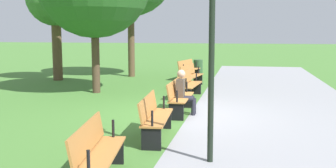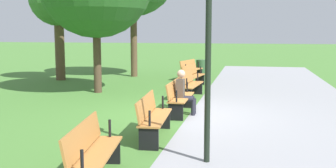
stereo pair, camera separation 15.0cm
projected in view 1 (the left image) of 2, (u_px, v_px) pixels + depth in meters
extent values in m
plane|color=#477A33|center=(181.00, 114.00, 10.65)|extent=(120.00, 120.00, 0.00)
cube|color=#939399|center=(282.00, 118.00, 10.15)|extent=(29.78, 4.83, 0.01)
cube|color=#B27538|center=(190.00, 70.00, 18.10)|extent=(1.84, 0.82, 0.04)
cube|color=#B27538|center=(186.00, 64.00, 18.14)|extent=(1.77, 0.49, 0.40)
cube|color=black|center=(196.00, 73.00, 18.89)|extent=(0.14, 0.38, 0.43)
cylinder|color=black|center=(196.00, 65.00, 18.83)|extent=(0.05, 0.05, 0.30)
cube|color=black|center=(183.00, 77.00, 17.37)|extent=(0.14, 0.38, 0.43)
cylinder|color=black|center=(183.00, 68.00, 17.31)|extent=(0.05, 0.05, 0.30)
cube|color=#B27538|center=(192.00, 76.00, 15.58)|extent=(1.84, 0.70, 0.04)
cube|color=#B27538|center=(188.00, 70.00, 15.61)|extent=(1.79, 0.37, 0.40)
cube|color=black|center=(198.00, 79.00, 16.39)|extent=(0.11, 0.38, 0.43)
cylinder|color=black|center=(198.00, 70.00, 16.33)|extent=(0.05, 0.05, 0.30)
cube|color=black|center=(186.00, 84.00, 14.83)|extent=(0.11, 0.38, 0.43)
cylinder|color=black|center=(187.00, 74.00, 14.77)|extent=(0.05, 0.05, 0.30)
cube|color=#B27538|center=(191.00, 85.00, 13.07)|extent=(1.82, 0.57, 0.04)
cube|color=#B27538|center=(185.00, 77.00, 13.09)|extent=(1.79, 0.24, 0.40)
cube|color=black|center=(196.00, 88.00, 13.90)|extent=(0.09, 0.38, 0.43)
cylinder|color=black|center=(196.00, 77.00, 13.85)|extent=(0.05, 0.05, 0.30)
cube|color=black|center=(185.00, 95.00, 12.31)|extent=(0.09, 0.38, 0.43)
cylinder|color=black|center=(186.00, 83.00, 12.25)|extent=(0.05, 0.05, 0.30)
cube|color=#B27538|center=(182.00, 97.00, 10.59)|extent=(1.79, 0.44, 0.04)
cube|color=#B27538|center=(174.00, 88.00, 10.59)|extent=(1.79, 0.10, 0.40)
cube|color=black|center=(186.00, 100.00, 11.43)|extent=(0.06, 0.37, 0.43)
cylinder|color=black|center=(187.00, 87.00, 11.38)|extent=(0.04, 0.04, 0.30)
cube|color=black|center=(176.00, 112.00, 9.81)|extent=(0.06, 0.37, 0.43)
cylinder|color=black|center=(177.00, 96.00, 9.75)|extent=(0.04, 0.04, 0.30)
cube|color=#B27538|center=(158.00, 117.00, 8.14)|extent=(1.82, 0.57, 0.04)
cube|color=#B27538|center=(148.00, 106.00, 8.13)|extent=(1.79, 0.24, 0.40)
cube|color=black|center=(163.00, 119.00, 8.99)|extent=(0.09, 0.38, 0.43)
cylinder|color=black|center=(164.00, 102.00, 8.94)|extent=(0.05, 0.05, 0.30)
cube|color=black|center=(151.00, 139.00, 7.35)|extent=(0.09, 0.38, 0.43)
cylinder|color=black|center=(152.00, 119.00, 7.29)|extent=(0.05, 0.05, 0.30)
cube|color=#B27538|center=(101.00, 154.00, 5.74)|extent=(1.84, 0.70, 0.04)
cube|color=#B27538|center=(87.00, 137.00, 5.72)|extent=(1.79, 0.37, 0.40)
cube|color=black|center=(112.00, 152.00, 6.60)|extent=(0.11, 0.38, 0.43)
cylinder|color=black|center=(113.00, 129.00, 6.54)|extent=(0.05, 0.05, 0.30)
cylinder|color=black|center=(88.00, 162.00, 4.89)|extent=(0.05, 0.05, 0.30)
cube|color=#4C4238|center=(180.00, 88.00, 10.49)|extent=(0.32, 0.20, 0.50)
sphere|color=tan|center=(181.00, 74.00, 10.44)|extent=(0.22, 0.22, 0.22)
cylinder|color=#23232D|center=(187.00, 98.00, 10.58)|extent=(0.13, 0.36, 0.13)
cylinder|color=#23232D|center=(194.00, 106.00, 10.58)|extent=(0.11, 0.11, 0.43)
cylinder|color=#23232D|center=(187.00, 99.00, 10.41)|extent=(0.13, 0.36, 0.13)
cylinder|color=#23232D|center=(193.00, 107.00, 10.40)|extent=(0.11, 0.11, 0.43)
cylinder|color=brown|center=(57.00, 48.00, 17.70)|extent=(0.43, 0.43, 2.88)
cylinder|color=#4C3828|center=(96.00, 56.00, 14.09)|extent=(0.28, 0.28, 2.67)
cylinder|color=brown|center=(131.00, 39.00, 19.07)|extent=(0.32, 0.32, 3.64)
cylinder|color=black|center=(212.00, 55.00, 6.50)|extent=(0.10, 0.10, 3.66)
cylinder|color=#2D512D|center=(198.00, 68.00, 19.64)|extent=(0.46, 0.46, 0.79)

